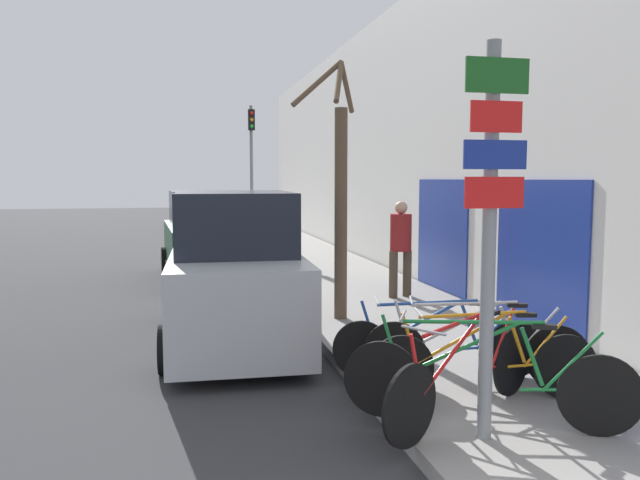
{
  "coord_description": "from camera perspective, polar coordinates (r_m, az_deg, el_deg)",
  "views": [
    {
      "loc": [
        -0.88,
        -1.81,
        2.36
      ],
      "look_at": [
        0.85,
        5.75,
        1.6
      ],
      "focal_mm": 35.0,
      "sensor_mm": 36.0,
      "label": 1
    }
  ],
  "objects": [
    {
      "name": "ground_plane",
      "position": [
        13.25,
        -8.91,
        -4.73
      ],
      "size": [
        80.0,
        80.0,
        0.0
      ],
      "primitive_type": "plane",
      "color": "#333335"
    },
    {
      "name": "sidewalk_curb",
      "position": [
        16.35,
        -0.48,
        -2.43
      ],
      "size": [
        3.2,
        32.0,
        0.15
      ],
      "color": "gray",
      "rests_on": "ground"
    },
    {
      "name": "building_facade",
      "position": [
        16.59,
        5.55,
        8.57
      ],
      "size": [
        0.23,
        32.0,
        6.5
      ],
      "color": "silver",
      "rests_on": "ground"
    },
    {
      "name": "signpost",
      "position": [
        5.35,
        15.28,
        1.33
      ],
      "size": [
        0.56,
        0.14,
        3.33
      ],
      "color": "gray",
      "rests_on": "sidewalk_curb"
    },
    {
      "name": "bicycle_0",
      "position": [
        5.89,
        15.0,
        -12.31
      ],
      "size": [
        2.34,
        1.2,
        0.99
      ],
      "rotation": [
        0.0,
        0.0,
        1.11
      ],
      "color": "black",
      "rests_on": "sidewalk_curb"
    },
    {
      "name": "bicycle_1",
      "position": [
        6.02,
        13.23,
        -11.93
      ],
      "size": [
        2.08,
        1.36,
        0.97
      ],
      "rotation": [
        0.0,
        0.0,
        2.14
      ],
      "color": "black",
      "rests_on": "sidewalk_curb"
    },
    {
      "name": "bicycle_2",
      "position": [
        6.57,
        14.72,
        -10.67
      ],
      "size": [
        2.27,
        0.6,
        0.91
      ],
      "rotation": [
        0.0,
        0.0,
        1.37
      ],
      "color": "black",
      "rests_on": "sidewalk_curb"
    },
    {
      "name": "bicycle_3",
      "position": [
        6.96,
        13.98,
        -9.65
      ],
      "size": [
        2.27,
        0.82,
        0.93
      ],
      "rotation": [
        0.0,
        0.0,
        1.25
      ],
      "color": "black",
      "rests_on": "sidewalk_curb"
    },
    {
      "name": "bicycle_4",
      "position": [
        7.15,
        10.75,
        -9.31
      ],
      "size": [
        2.31,
        0.64,
        0.89
      ],
      "rotation": [
        0.0,
        0.0,
        1.35
      ],
      "color": "black",
      "rests_on": "sidewalk_curb"
    },
    {
      "name": "parked_car_0",
      "position": [
        9.08,
        -7.89,
        -3.14
      ],
      "size": [
        2.09,
        4.61,
        2.18
      ],
      "rotation": [
        0.0,
        0.0,
        -0.04
      ],
      "color": "#B2B7BC",
      "rests_on": "ground"
    },
    {
      "name": "parked_car_1",
      "position": [
        14.82,
        -10.3,
        0.06
      ],
      "size": [
        2.19,
        4.28,
        2.08
      ],
      "rotation": [
        0.0,
        0.0,
        0.06
      ],
      "color": "#144728",
      "rests_on": "ground"
    },
    {
      "name": "pedestrian_near",
      "position": [
        11.72,
        7.39,
        -0.18
      ],
      "size": [
        0.46,
        0.4,
        1.8
      ],
      "rotation": [
        0.0,
        0.0,
        0.24
      ],
      "color": "#4C3D2D",
      "rests_on": "sidewalk_curb"
    },
    {
      "name": "street_tree",
      "position": [
        9.76,
        1.84,
        3.82
      ],
      "size": [
        1.19,
        1.35,
        4.03
      ],
      "color": "brown",
      "rests_on": "sidewalk_curb"
    },
    {
      "name": "traffic_light",
      "position": [
        19.91,
        -6.28,
        7.51
      ],
      "size": [
        0.2,
        0.3,
        4.5
      ],
      "color": "gray",
      "rests_on": "sidewalk_curb"
    }
  ]
}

